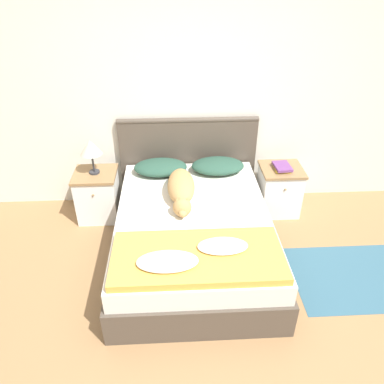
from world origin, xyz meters
name	(u,v)px	position (x,y,z in m)	size (l,w,h in m)	color
ground_plane	(210,350)	(0.00, 0.00, 0.00)	(16.00, 16.00, 0.00)	#997047
wall_back	(194,93)	(0.00, 2.13, 1.27)	(9.00, 0.06, 2.55)	silver
bed	(193,235)	(-0.06, 1.06, 0.25)	(1.44, 1.96, 0.51)	#4C4238
headboard	(188,159)	(-0.06, 2.06, 0.54)	(1.52, 0.06, 1.03)	#4C4238
nightstand_left	(98,195)	(-1.07, 1.77, 0.28)	(0.45, 0.43, 0.55)	white
nightstand_right	(279,190)	(0.94, 1.77, 0.28)	(0.45, 0.43, 0.55)	white
pillow_left	(160,167)	(-0.37, 1.80, 0.58)	(0.57, 0.36, 0.14)	#284C3D
pillow_right	(218,166)	(0.24, 1.80, 0.58)	(0.57, 0.36, 0.14)	#284C3D
quilt	(196,257)	(-0.07, 0.43, 0.55)	(1.32, 0.61, 0.11)	gold
dog	(181,189)	(-0.16, 1.32, 0.61)	(0.26, 0.82, 0.21)	tan
book_stack	(282,167)	(0.93, 1.75, 0.57)	(0.18, 0.24, 0.05)	gold
table_lamp	(91,148)	(-1.07, 1.78, 0.84)	(0.22, 0.22, 0.37)	#2D2D33
rug	(358,277)	(1.43, 0.67, 0.00)	(1.20, 0.84, 0.00)	#335B70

